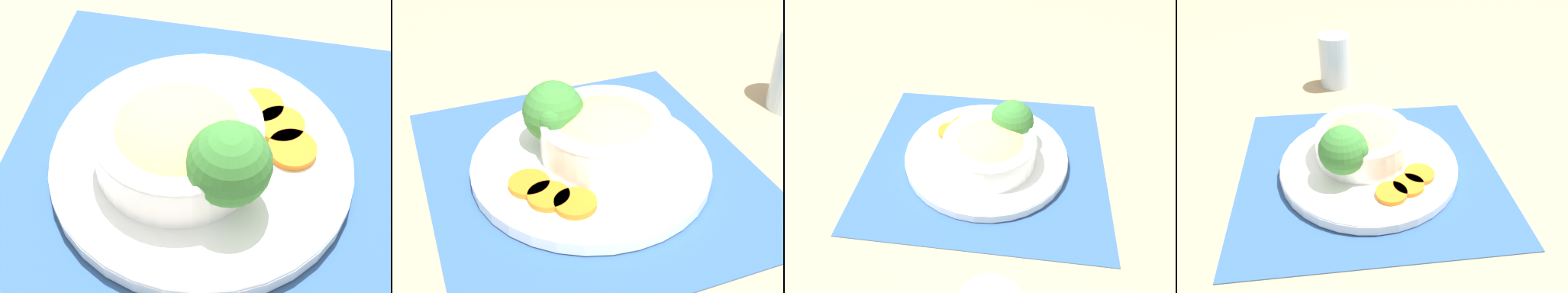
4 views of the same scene
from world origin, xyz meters
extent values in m
plane|color=tan|center=(0.00, 0.00, 0.00)|extent=(4.00, 4.00, 0.00)
cube|color=#2D5184|center=(0.00, 0.00, 0.00)|extent=(0.44, 0.41, 0.00)
cylinder|color=white|center=(0.00, 0.00, 0.01)|extent=(0.30, 0.30, 0.02)
torus|color=white|center=(0.00, 0.00, 0.02)|extent=(0.30, 0.30, 0.01)
cylinder|color=white|center=(0.01, -0.02, 0.05)|extent=(0.16, 0.16, 0.05)
torus|color=white|center=(0.01, -0.02, 0.07)|extent=(0.16, 0.16, 0.01)
ellipsoid|color=#EAC66B|center=(0.01, -0.02, 0.06)|extent=(0.13, 0.13, 0.06)
cylinder|color=#759E51|center=(0.04, 0.03, 0.03)|extent=(0.02, 0.02, 0.02)
sphere|color=#387A33|center=(0.04, 0.03, 0.07)|extent=(0.08, 0.08, 0.08)
sphere|color=#387A33|center=(0.02, 0.04, 0.08)|extent=(0.04, 0.04, 0.04)
sphere|color=#387A33|center=(0.06, 0.03, 0.08)|extent=(0.03, 0.03, 0.03)
cylinder|color=orange|center=(-0.03, 0.09, 0.02)|extent=(0.05, 0.05, 0.01)
cylinder|color=orange|center=(-0.06, 0.07, 0.02)|extent=(0.05, 0.05, 0.01)
cylinder|color=orange|center=(-0.08, 0.05, 0.02)|extent=(0.05, 0.05, 0.01)
camera|label=1|loc=(0.40, 0.08, 0.52)|focal=60.00mm
camera|label=2|loc=(-0.52, 0.19, 0.42)|focal=50.00mm
camera|label=3|loc=(0.06, -0.52, 0.50)|focal=35.00mm
camera|label=4|loc=(0.05, 0.51, 0.42)|focal=35.00mm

